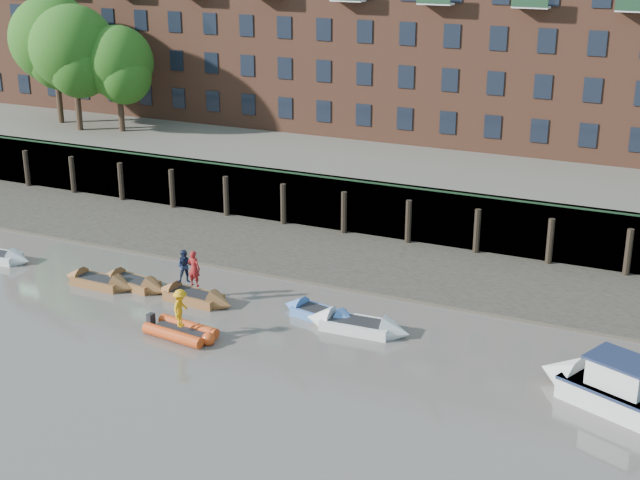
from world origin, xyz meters
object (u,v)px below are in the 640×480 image
Objects in this scene: rowboat_2 at (133,283)px; rowboat_4 at (321,314)px; rowboat_1 at (99,282)px; rowboat_5 at (357,326)px; rowboat_3 at (194,297)px; motor_launch at (604,386)px; person_rower_a at (194,268)px; person_rower_b at (185,267)px; person_rib_crew at (181,308)px; rib_tender at (183,332)px.

rowboat_4 reaches higher than rowboat_2.
rowboat_5 is at bearing 3.88° from rowboat_1.
rowboat_3 is at bearing 179.73° from rowboat_5.
rowboat_3 is 19.52m from motor_launch.
rowboat_2 is 0.88× the size of rowboat_5.
rowboat_1 is 1.78m from rowboat_2.
rowboat_5 reaches higher than rowboat_2.
person_rower_a is (3.90, -0.35, 1.54)m from rowboat_2.
person_rower_a is 1.08× the size of person_rower_b.
person_rower_a is at bearing 13.24° from person_rib_crew.
rowboat_1 is 5.79m from person_rower_a.
person_rib_crew is (1.69, -3.63, 1.19)m from rowboat_3.
rowboat_1 is at bearing -150.52° from rowboat_2.
person_rib_crew is at bearing -60.57° from rowboat_3.
rowboat_5 is at bearing -28.44° from person_rower_b.
rowboat_2 is at bearing 151.75° from rib_tender.
motor_launch is 4.03× the size of person_rower_b.
person_rower_a reaches higher than person_rib_crew.
person_rower_a is (-1.59, 3.51, 1.50)m from rib_tender.
rowboat_5 is at bearing 36.56° from rib_tender.
rowboat_3 is at bearing -21.83° from person_rower_a.
rowboat_3 is (5.45, 0.31, 0.01)m from rowboat_1.
motor_launch is at bearing -12.13° from rowboat_5.
motor_launch is (19.45, -1.64, 0.44)m from rowboat_3.
rib_tender is (-6.76, -3.85, 0.01)m from rowboat_5.
person_rower_a is at bearing 17.86° from motor_launch.
rib_tender is at bearing -152.54° from rowboat_5.
person_rib_crew reaches higher than motor_launch.
person_rower_b is at bearing 17.52° from motor_launch.
person_rower_b is (4.96, 0.43, 1.47)m from rowboat_1.
motor_launch is at bearing -34.54° from person_rower_b.
rowboat_3 reaches higher than rowboat_4.
rib_tender is (1.71, -3.56, 0.03)m from rowboat_3.
person_rower_a is 1.04× the size of person_rib_crew.
rib_tender is at bearing -25.94° from rowboat_2.
rowboat_3 is at bearing 4.72° from rowboat_1.
rowboat_4 reaches higher than rib_tender.
rowboat_1 is 2.41× the size of person_rower_a.
rowboat_1 is at bearing -162.90° from rowboat_4.
motor_launch reaches higher than rowboat_1.
person_rower_b is at bearing 170.94° from rowboat_3.
rib_tender is 2.02× the size of person_rib_crew.
motor_launch is at bearing -94.04° from person_rib_crew.
rowboat_5 reaches higher than rowboat_1.
rowboat_5 is 8.49m from person_rower_a.
rowboat_1 is at bearing 3.75° from person_rower_a.
rowboat_3 reaches higher than rowboat_1.
rowboat_2 is at bearing -165.49° from rowboat_4.
person_rower_a is at bearing -44.95° from person_rower_b.
rowboat_3 reaches higher than rib_tender.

